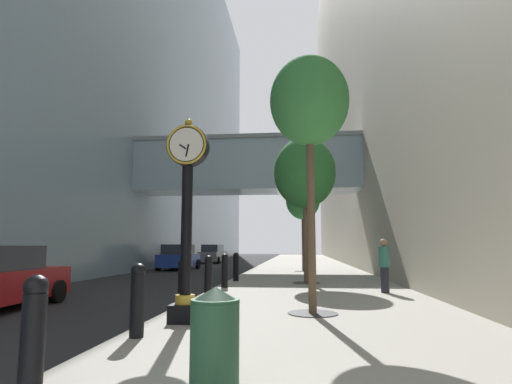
# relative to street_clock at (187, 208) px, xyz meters

# --- Properties ---
(ground_plane) EXTENTS (110.00, 110.00, 0.00)m
(ground_plane) POSITION_rel_street_clock_xyz_m (-0.79, 19.83, -2.37)
(ground_plane) COLOR #262628
(ground_plane) RESTS_ON ground
(sidewalk_right) EXTENTS (6.83, 80.00, 0.14)m
(sidewalk_right) POSITION_rel_street_clock_xyz_m (2.63, 22.83, -2.30)
(sidewalk_right) COLOR #9E998E
(sidewalk_right) RESTS_ON ground
(building_block_left) EXTENTS (23.15, 80.00, 36.56)m
(building_block_left) POSITION_rel_street_clock_xyz_m (-12.24, 22.81, 15.84)
(building_block_left) COLOR #849EB2
(building_block_left) RESTS_ON ground
(building_block_right) EXTENTS (9.00, 80.00, 40.70)m
(building_block_right) POSITION_rel_street_clock_xyz_m (10.54, 22.83, 17.98)
(building_block_right) COLOR #A89E89
(building_block_right) RESTS_ON ground
(street_clock) EXTENTS (0.84, 0.55, 4.08)m
(street_clock) POSITION_rel_street_clock_xyz_m (0.00, 0.00, 0.00)
(street_clock) COLOR black
(street_clock) RESTS_ON sidewalk_right
(bollard_nearest) EXTENTS (0.24, 0.24, 1.19)m
(bollard_nearest) POSITION_rel_street_clock_xyz_m (-0.42, -4.15, -1.61)
(bollard_nearest) COLOR black
(bollard_nearest) RESTS_ON sidewalk_right
(bollard_second) EXTENTS (0.24, 0.24, 1.19)m
(bollard_second) POSITION_rel_street_clock_xyz_m (-0.42, -1.39, -1.61)
(bollard_second) COLOR black
(bollard_second) RESTS_ON sidewalk_right
(bollard_third) EXTENTS (0.24, 0.24, 1.19)m
(bollard_third) POSITION_rel_street_clock_xyz_m (-0.42, 1.37, -1.61)
(bollard_third) COLOR black
(bollard_third) RESTS_ON sidewalk_right
(bollard_fourth) EXTENTS (0.24, 0.24, 1.19)m
(bollard_fourth) POSITION_rel_street_clock_xyz_m (-0.42, 4.12, -1.61)
(bollard_fourth) COLOR black
(bollard_fourth) RESTS_ON sidewalk_right
(bollard_fifth) EXTENTS (0.24, 0.24, 1.19)m
(bollard_fifth) POSITION_rel_street_clock_xyz_m (-0.42, 6.88, -1.61)
(bollard_fifth) COLOR black
(bollard_fifth) RESTS_ON sidewalk_right
(bollard_sixth) EXTENTS (0.24, 0.24, 1.19)m
(bollard_sixth) POSITION_rel_street_clock_xyz_m (-0.42, 9.64, -1.61)
(bollard_sixth) COLOR black
(bollard_sixth) RESTS_ON sidewalk_right
(street_tree_near) EXTENTS (1.84, 1.84, 5.90)m
(street_tree_near) POSITION_rel_street_clock_xyz_m (2.52, 1.30, 2.54)
(street_tree_near) COLOR #333335
(street_tree_near) RESTS_ON sidewalk_right
(street_tree_mid_near) EXTENTS (2.53, 2.53, 5.93)m
(street_tree_mid_near) POSITION_rel_street_clock_xyz_m (2.52, 8.96, 2.22)
(street_tree_mid_near) COLOR #333335
(street_tree_mid_near) RESTS_ON sidewalk_right
(street_tree_mid_far) EXTENTS (2.00, 2.00, 5.31)m
(street_tree_mid_far) POSITION_rel_street_clock_xyz_m (2.52, 16.61, 1.88)
(street_tree_mid_far) COLOR #333335
(street_tree_mid_far) RESTS_ON sidewalk_right
(trash_bin) EXTENTS (0.53, 0.53, 1.05)m
(trash_bin) POSITION_rel_street_clock_xyz_m (1.34, -3.72, -1.70)
(trash_bin) COLOR #234C33
(trash_bin) RESTS_ON sidewalk_right
(pedestrian_walking) EXTENTS (0.40, 0.40, 1.70)m
(pedestrian_walking) POSITION_rel_street_clock_xyz_m (4.95, 5.70, -1.33)
(pedestrian_walking) COLOR #23232D
(pedestrian_walking) RESTS_ON sidewalk_right
(car_grey_near) EXTENTS (2.09, 4.71, 1.72)m
(car_grey_near) POSITION_rel_street_clock_xyz_m (-5.73, 30.83, -1.54)
(car_grey_near) COLOR slate
(car_grey_near) RESTS_ON ground
(car_blue_far) EXTENTS (2.21, 4.11, 1.70)m
(car_blue_far) POSITION_rel_street_clock_xyz_m (-5.86, 19.91, -1.55)
(car_blue_far) COLOR navy
(car_blue_far) RESTS_ON ground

